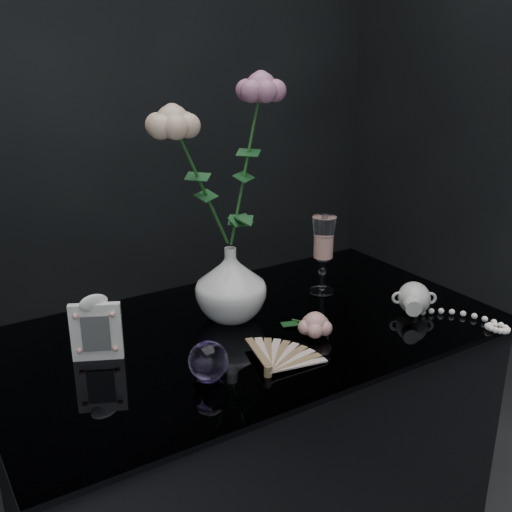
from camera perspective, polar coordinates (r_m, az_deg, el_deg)
table at (r=1.48m, az=-0.47°, el=-20.23°), size 1.05×0.58×0.76m
vase at (r=1.28m, az=-2.42°, el=-2.63°), size 0.16×0.16×0.16m
wine_glass at (r=1.42m, az=6.40°, el=0.08°), size 0.07×0.07×0.19m
picture_frame at (r=1.16m, az=-15.00°, el=-6.56°), size 0.12×0.11×0.13m
paperweight at (r=1.08m, az=-4.56°, el=-9.93°), size 0.08×0.08×0.07m
paper_fan at (r=1.09m, az=1.16°, el=-10.78°), size 0.29×0.26×0.03m
loose_rose at (r=1.23m, az=5.66°, el=-6.49°), size 0.15×0.18×0.05m
pearl_jar at (r=1.37m, az=14.84°, el=-3.76°), size 0.34×0.35×0.07m
roses at (r=1.21m, az=-3.03°, el=9.27°), size 0.30×0.13×0.41m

